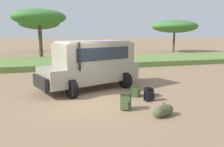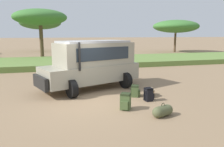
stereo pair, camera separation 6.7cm
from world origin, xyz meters
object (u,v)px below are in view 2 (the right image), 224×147
Objects in this scene: acacia_tree_far_right at (176,26)px; acacia_tree_right_mid at (40,18)px; safari_vehicle at (92,63)px; backpack_beside_front_wheel at (135,91)px; backpack_near_rear_wheel at (149,95)px; duffel_bag_low_black_case at (151,92)px; backpack_cluster_center at (125,102)px; acacia_tree_centre_back at (40,23)px; duffel_bag_soft_canvas at (163,111)px.

acacia_tree_right_mid is at bearing -162.49° from acacia_tree_far_right.
acacia_tree_far_right is at bearing 49.56° from safari_vehicle.
backpack_near_rear_wheel reaches higher than backpack_beside_front_wheel.
acacia_tree_right_mid is (-5.24, 15.13, 4.24)m from duffel_bag_low_black_case.
backpack_beside_front_wheel is 0.82× the size of backpack_cluster_center.
backpack_cluster_center is 17.41m from acacia_tree_right_mid.
acacia_tree_far_right is (19.21, 6.06, -0.53)m from acacia_tree_right_mid.
safari_vehicle is at bearing 124.06° from backpack_near_rear_wheel.
backpack_near_rear_wheel is at bearing 30.94° from backpack_cluster_center.
acacia_tree_right_mid reaches higher than duffel_bag_low_black_case.
acacia_tree_far_right is (19.78, -6.81, -0.62)m from acacia_tree_centre_back.
duffel_bag_low_black_case is at bearing 58.21° from backpack_near_rear_wheel.
safari_vehicle is 3.73m from backpack_cluster_center.
backpack_beside_front_wheel is at bearing 90.53° from duffel_bag_soft_canvas.
acacia_tree_right_mid is at bearing -87.46° from acacia_tree_centre_back.
safari_vehicle is at bearing 127.97° from backpack_beside_front_wheel.
acacia_tree_right_mid reaches higher than acacia_tree_far_right.
duffel_bag_low_black_case is at bearing -43.18° from safari_vehicle.
duffel_bag_soft_canvas is at bearing -89.47° from backpack_beside_front_wheel.
acacia_tree_far_right is (14.64, 23.57, 3.68)m from duffel_bag_soft_canvas.
duffel_bag_soft_canvas is (-0.28, -1.74, -0.08)m from backpack_near_rear_wheel.
acacia_tree_centre_back reaches higher than backpack_near_rear_wheel.
duffel_bag_low_black_case is at bearing -9.24° from backpack_beside_front_wheel.
backpack_cluster_center is 0.85× the size of duffel_bag_low_black_case.
acacia_tree_centre_back reaches higher than backpack_cluster_center.
acacia_tree_centre_back reaches higher than backpack_beside_front_wheel.
duffel_bag_soft_canvas is 27.99m from acacia_tree_far_right.
acacia_tree_right_mid is 0.78× the size of acacia_tree_far_right.
duffel_bag_soft_canvas is at bearing -105.78° from duffel_bag_low_black_case.
duffel_bag_low_black_case is (0.40, 0.64, -0.11)m from backpack_near_rear_wheel.
acacia_tree_centre_back reaches higher than acacia_tree_far_right.
duffel_bag_soft_canvas is 18.58m from acacia_tree_right_mid.
backpack_near_rear_wheel reaches higher than duffel_bag_soft_canvas.
acacia_tree_centre_back reaches higher than acacia_tree_right_mid.
backpack_cluster_center is 0.09× the size of acacia_tree_far_right.
acacia_tree_right_mid is (0.57, -12.87, -0.09)m from acacia_tree_centre_back.
acacia_tree_right_mid is at bearing 109.11° from duffel_bag_low_black_case.
backpack_cluster_center is 0.10× the size of acacia_tree_centre_back.
backpack_cluster_center reaches higher than duffel_bag_low_black_case.
safari_vehicle is at bearing 109.51° from duffel_bag_soft_canvas.
acacia_tree_right_mid reaches higher than backpack_beside_front_wheel.
acacia_tree_far_right is at bearing -19.00° from acacia_tree_centre_back.
duffel_bag_low_black_case is at bearing -78.27° from acacia_tree_centre_back.
acacia_tree_far_right is (15.65, 22.60, 3.56)m from backpack_cluster_center.
safari_vehicle is at bearing -82.21° from acacia_tree_centre_back.
backpack_cluster_center is 30.00m from acacia_tree_centre_back.
backpack_beside_front_wheel is 0.81m from backpack_near_rear_wheel.
duffel_bag_soft_canvas is at bearing -70.49° from safari_vehicle.
backpack_near_rear_wheel is 0.76× the size of duffel_bag_low_black_case.
backpack_beside_front_wheel is at bearing -79.60° from acacia_tree_centre_back.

